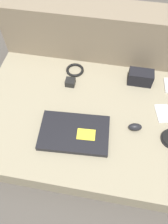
{
  "coord_description": "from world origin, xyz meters",
  "views": [
    {
      "loc": [
        0.11,
        -0.62,
        1.13
      ],
      "look_at": [
        0.0,
        0.0,
        0.17
      ],
      "focal_mm": 35.0,
      "sensor_mm": 36.0,
      "label": 1
    }
  ],
  "objects_px": {
    "phone_black": "(163,113)",
    "camera_pouch": "(140,77)",
    "computer_mouse": "(135,127)",
    "laptop": "(74,133)",
    "charger_brick": "(70,82)"
  },
  "relations": [
    {
      "from": "phone_black",
      "to": "camera_pouch",
      "type": "bearing_deg",
      "value": 111.14
    },
    {
      "from": "computer_mouse",
      "to": "camera_pouch",
      "type": "relative_size",
      "value": 0.53
    },
    {
      "from": "laptop",
      "to": "camera_pouch",
      "type": "height_order",
      "value": "camera_pouch"
    },
    {
      "from": "camera_pouch",
      "to": "computer_mouse",
      "type": "bearing_deg",
      "value": -91.84
    },
    {
      "from": "charger_brick",
      "to": "phone_black",
      "type": "bearing_deg",
      "value": -12.26
    },
    {
      "from": "computer_mouse",
      "to": "charger_brick",
      "type": "height_order",
      "value": "computer_mouse"
    },
    {
      "from": "camera_pouch",
      "to": "charger_brick",
      "type": "bearing_deg",
      "value": -167.62
    },
    {
      "from": "laptop",
      "to": "charger_brick",
      "type": "height_order",
      "value": "charger_brick"
    },
    {
      "from": "camera_pouch",
      "to": "charger_brick",
      "type": "xyz_separation_m",
      "value": [
        -0.4,
        -0.09,
        -0.02
      ]
    },
    {
      "from": "laptop",
      "to": "camera_pouch",
      "type": "distance_m",
      "value": 0.51
    },
    {
      "from": "laptop",
      "to": "camera_pouch",
      "type": "xyz_separation_m",
      "value": [
        0.31,
        0.41,
        0.03
      ]
    },
    {
      "from": "phone_black",
      "to": "camera_pouch",
      "type": "xyz_separation_m",
      "value": [
        -0.14,
        0.2,
        0.04
      ]
    },
    {
      "from": "laptop",
      "to": "phone_black",
      "type": "distance_m",
      "value": 0.49
    },
    {
      "from": "laptop",
      "to": "charger_brick",
      "type": "relative_size",
      "value": 6.55
    },
    {
      "from": "computer_mouse",
      "to": "phone_black",
      "type": "xyz_separation_m",
      "value": [
        0.15,
        0.12,
        -0.01
      ]
    }
  ]
}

